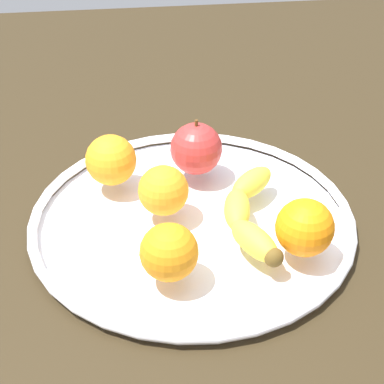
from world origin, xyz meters
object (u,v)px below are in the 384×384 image
Objects in this scene: banana at (249,211)px; orange_front_right at (111,160)px; orange_front_left at (163,190)px; orange_back_left at (169,252)px; orange_center at (305,227)px; fruit_bowl at (192,218)px; apple at (196,149)px.

orange_front_right is (-10.74, -15.90, 1.73)cm from banana.
orange_front_left is 11.23cm from orange_back_left.
orange_center is at bearing 57.88° from orange_front_left.
orange_front_right is at bearing -113.44° from banana.
orange_front_right is 1.06× the size of orange_back_left.
banana reaches higher than fruit_bowl.
orange_back_left is 15.26cm from orange_center.
orange_center is (-1.98, 15.13, 0.14)cm from orange_back_left.
orange_back_left is (18.50, 5.71, -0.18)cm from orange_front_right.
fruit_bowl is 6.37× the size of orange_back_left.
apple reaches higher than banana.
orange_front_left is 17.39cm from orange_center.
orange_front_right is (-7.28, -6.11, 0.23)cm from orange_front_left.
apple reaches higher than orange_front_right.
orange_front_left reaches higher than banana.
apple is at bearing 164.30° from orange_back_left.
orange_back_left is at bearing -82.53° from orange_center.
orange_front_right is at bearing -84.30° from apple.
orange_back_left is at bearing -2.05° from orange_front_left.
orange_front_left is at bearing -100.98° from fruit_bowl.
orange_front_left is at bearing 177.95° from orange_back_left.
fruit_bowl is 13.06cm from orange_front_right.
orange_front_right reaches higher than orange_back_left.
orange_back_left is (11.23, -0.40, 0.05)cm from orange_front_left.
fruit_bowl is 5.25cm from orange_front_left.
orange_front_right is 19.36cm from orange_back_left.
orange_back_left is at bearing -19.69° from fruit_bowl.
orange_front_right and orange_center have the same top height.
orange_center is (8.59, 11.34, 4.15)cm from fruit_bowl.
apple is 20.39cm from orange_back_left.
orange_back_left is (10.57, -3.78, 4.01)cm from fruit_bowl.
fruit_bowl is 14.82cm from orange_center.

